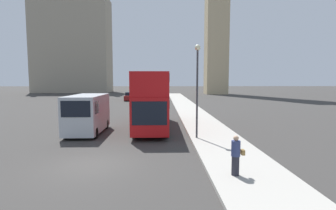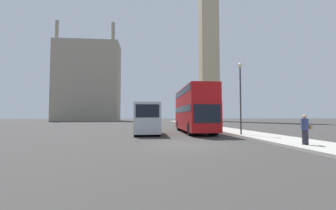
% 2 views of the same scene
% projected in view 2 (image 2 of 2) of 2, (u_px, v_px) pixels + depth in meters
% --- Properties ---
extents(ground_plane, '(300.00, 300.00, 0.00)m').
position_uv_depth(ground_plane, '(185.00, 144.00, 12.90)').
color(ground_plane, '#383533').
extents(sidewalk_strip, '(3.32, 120.00, 0.15)m').
position_uv_depth(sidewalk_strip, '(294.00, 142.00, 13.49)').
color(sidewalk_strip, '#ADA89E').
rests_on(sidewalk_strip, ground_plane).
extents(clock_tower, '(6.13, 6.30, 63.98)m').
position_uv_depth(clock_tower, '(208.00, 23.00, 75.24)').
color(clock_tower, tan).
rests_on(clock_tower, ground_plane).
extents(building_block_distant, '(22.45, 10.27, 34.73)m').
position_uv_depth(building_block_distant, '(88.00, 82.00, 81.79)').
color(building_block_distant, '#9E937F').
rests_on(building_block_distant, ground_plane).
extents(red_double_decker_bus, '(2.45, 10.10, 4.34)m').
position_uv_depth(red_double_decker_bus, '(194.00, 108.00, 22.26)').
color(red_double_decker_bus, '#B71114').
rests_on(red_double_decker_bus, ground_plane).
extents(white_van, '(2.17, 5.13, 2.75)m').
position_uv_depth(white_van, '(148.00, 118.00, 19.74)').
color(white_van, '#B2B7BC').
rests_on(white_van, ground_plane).
extents(pedestrian, '(0.51, 0.35, 1.55)m').
position_uv_depth(pedestrian, '(305.00, 130.00, 11.61)').
color(pedestrian, '#23232D').
rests_on(pedestrian, sidewalk_strip).
extents(street_lamp, '(0.36, 0.36, 5.85)m').
position_uv_depth(street_lamp, '(240.00, 87.00, 18.29)').
color(street_lamp, '#38383D').
rests_on(street_lamp, sidewalk_strip).
extents(parked_sedan, '(1.86, 4.58, 1.56)m').
position_uv_depth(parked_sedan, '(146.00, 120.00, 49.64)').
color(parked_sedan, maroon).
rests_on(parked_sedan, ground_plane).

